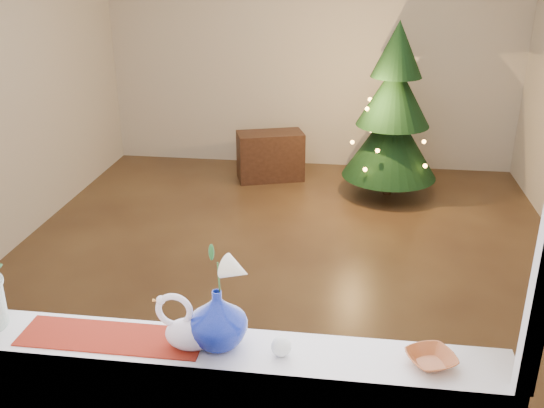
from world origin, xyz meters
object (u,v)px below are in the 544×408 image
(blue_vase, at_px, (218,314))
(side_table, at_px, (270,156))
(paperweight, at_px, (281,346))
(xmas_tree, at_px, (393,111))
(amber_dish, at_px, (431,360))
(swan, at_px, (189,323))

(blue_vase, relative_size, side_table, 0.38)
(paperweight, distance_m, xmas_tree, 4.08)
(xmas_tree, bearing_deg, amber_dish, -90.93)
(swan, xyz_separation_m, side_table, (-0.31, 4.32, -0.77))
(swan, bearing_deg, side_table, 99.30)
(swan, height_order, amber_dish, swan)
(swan, distance_m, paperweight, 0.34)
(blue_vase, relative_size, xmas_tree, 0.15)
(paperweight, xyz_separation_m, side_table, (-0.64, 4.31, -0.70))
(xmas_tree, distance_m, side_table, 1.40)
(blue_vase, distance_m, amber_dish, 0.77)
(swan, distance_m, amber_dish, 0.87)
(paperweight, relative_size, amber_dish, 0.52)
(paperweight, bearing_deg, swan, -179.87)
(blue_vase, xyz_separation_m, xmas_tree, (0.83, 4.00, -0.20))
(side_table, bearing_deg, amber_dish, -92.99)
(blue_vase, bearing_deg, side_table, 95.39)
(amber_dish, bearing_deg, paperweight, -177.94)
(swan, xyz_separation_m, amber_dish, (0.86, 0.02, -0.09))
(blue_vase, height_order, xmas_tree, xmas_tree)
(swan, height_order, blue_vase, blue_vase)
(side_table, bearing_deg, blue_vase, -102.83)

